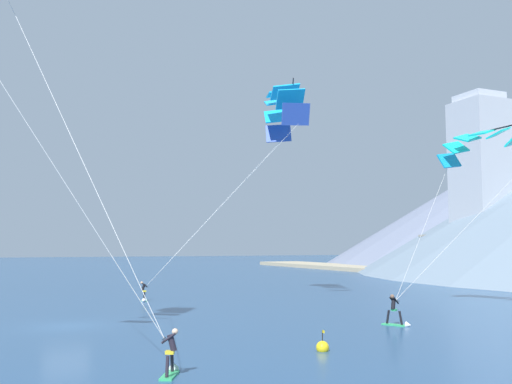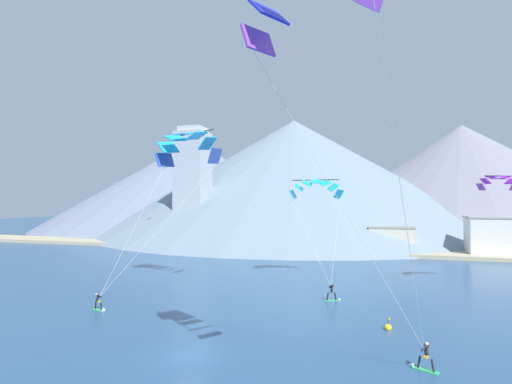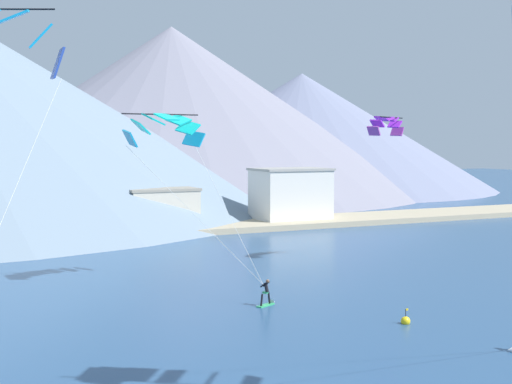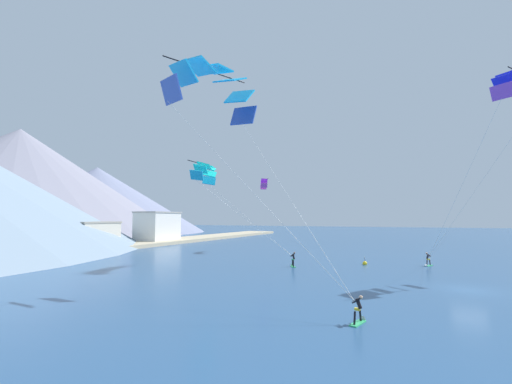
{
  "view_description": "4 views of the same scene",
  "coord_description": "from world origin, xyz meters",
  "px_view_note": "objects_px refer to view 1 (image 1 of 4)",
  "views": [
    {
      "loc": [
        34.11,
        -3.09,
        4.53
      ],
      "look_at": [
        -1.8,
        12.31,
        8.2
      ],
      "focal_mm": 40.0,
      "sensor_mm": 36.0,
      "label": 1
    },
    {
      "loc": [
        12.02,
        -23.35,
        9.91
      ],
      "look_at": [
        -1.69,
        19.33,
        11.0
      ],
      "focal_mm": 28.0,
      "sensor_mm": 36.0,
      "label": 2
    },
    {
      "loc": [
        -13.57,
        -23.65,
        10.57
      ],
      "look_at": [
        3.79,
        12.04,
        7.83
      ],
      "focal_mm": 50.0,
      "sensor_mm": 36.0,
      "label": 3
    },
    {
      "loc": [
        -32.98,
        4.45,
        5.89
      ],
      "look_at": [
        0.57,
        19.19,
        8.64
      ],
      "focal_mm": 24.0,
      "sensor_mm": 36.0,
      "label": 4
    }
  ],
  "objects_px": {
    "kitesurfer_near_trail": "(172,361)",
    "parafoil_kite_mid_center": "(283,108)",
    "kitesurfer_near_lead": "(397,315)",
    "parafoil_kite_near_lead": "(484,144)",
    "kitesurfer_mid_center": "(144,295)",
    "race_marker_buoy": "(323,347)"
  },
  "relations": [
    {
      "from": "kitesurfer_near_trail",
      "to": "parafoil_kite_mid_center",
      "type": "bearing_deg",
      "value": 146.1
    },
    {
      "from": "kitesurfer_near_lead",
      "to": "parafoil_kite_mid_center",
      "type": "distance_m",
      "value": 23.29
    },
    {
      "from": "kitesurfer_near_trail",
      "to": "kitesurfer_near_lead",
      "type": "bearing_deg",
      "value": 115.0
    },
    {
      "from": "parafoil_kite_near_lead",
      "to": "race_marker_buoy",
      "type": "height_order",
      "value": "parafoil_kite_near_lead"
    },
    {
      "from": "kitesurfer_near_trail",
      "to": "parafoil_kite_mid_center",
      "type": "relative_size",
      "value": 0.1
    },
    {
      "from": "kitesurfer_near_trail",
      "to": "parafoil_kite_mid_center",
      "type": "xyz_separation_m",
      "value": [
        -23.91,
        16.07,
        16.02
      ]
    },
    {
      "from": "kitesurfer_mid_center",
      "to": "race_marker_buoy",
      "type": "distance_m",
      "value": 25.03
    },
    {
      "from": "parafoil_kite_mid_center",
      "to": "race_marker_buoy",
      "type": "relative_size",
      "value": 16.5
    },
    {
      "from": "kitesurfer_near_lead",
      "to": "kitesurfer_near_trail",
      "type": "height_order",
      "value": "kitesurfer_near_lead"
    },
    {
      "from": "parafoil_kite_near_lead",
      "to": "race_marker_buoy",
      "type": "relative_size",
      "value": 12.01
    },
    {
      "from": "kitesurfer_near_trail",
      "to": "kitesurfer_mid_center",
      "type": "xyz_separation_m",
      "value": [
        -26.77,
        4.77,
        -0.03
      ]
    },
    {
      "from": "kitesurfer_mid_center",
      "to": "parafoil_kite_mid_center",
      "type": "height_order",
      "value": "parafoil_kite_mid_center"
    },
    {
      "from": "kitesurfer_mid_center",
      "to": "parafoil_kite_near_lead",
      "type": "xyz_separation_m",
      "value": [
        16.42,
        20.54,
        11.29
      ]
    },
    {
      "from": "kitesurfer_near_lead",
      "to": "parafoil_kite_near_lead",
      "type": "height_order",
      "value": "parafoil_kite_near_lead"
    },
    {
      "from": "parafoil_kite_near_lead",
      "to": "parafoil_kite_mid_center",
      "type": "bearing_deg",
      "value": -145.75
    },
    {
      "from": "kitesurfer_near_lead",
      "to": "parafoil_kite_mid_center",
      "type": "xyz_separation_m",
      "value": [
        -16.95,
        1.14,
        15.94
      ]
    },
    {
      "from": "parafoil_kite_near_lead",
      "to": "parafoil_kite_mid_center",
      "type": "height_order",
      "value": "parafoil_kite_mid_center"
    },
    {
      "from": "kitesurfer_near_trail",
      "to": "parafoil_kite_near_lead",
      "type": "xyz_separation_m",
      "value": [
        -10.35,
        25.31,
        11.25
      ]
    },
    {
      "from": "kitesurfer_near_lead",
      "to": "kitesurfer_near_trail",
      "type": "distance_m",
      "value": 16.48
    },
    {
      "from": "kitesurfer_mid_center",
      "to": "parafoil_kite_mid_center",
      "type": "relative_size",
      "value": 0.11
    },
    {
      "from": "kitesurfer_near_lead",
      "to": "parafoil_kite_mid_center",
      "type": "relative_size",
      "value": 0.11
    },
    {
      "from": "kitesurfer_mid_center",
      "to": "parafoil_kite_near_lead",
      "type": "bearing_deg",
      "value": 51.35
    }
  ]
}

